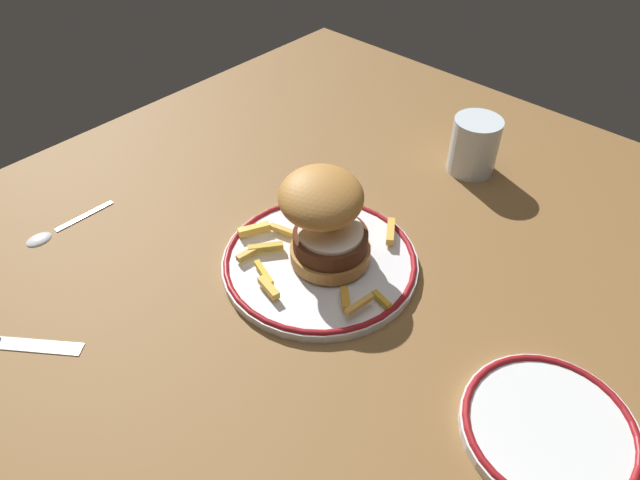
{
  "coord_description": "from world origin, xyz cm",
  "views": [
    {
      "loc": [
        -34.55,
        -39.33,
        53.84
      ],
      "look_at": [
        5.6,
        -2.45,
        4.6
      ],
      "focal_mm": 32.66,
      "sensor_mm": 36.0,
      "label": 1
    }
  ],
  "objects_px": {
    "burger": "(326,220)",
    "spoon": "(48,233)",
    "dinner_plate": "(320,261)",
    "water_glass": "(474,149)",
    "side_plate": "(549,428)"
  },
  "relations": [
    {
      "from": "burger",
      "to": "spoon",
      "type": "distance_m",
      "value": 0.4
    },
    {
      "from": "dinner_plate",
      "to": "water_glass",
      "type": "relative_size",
      "value": 2.88
    },
    {
      "from": "side_plate",
      "to": "water_glass",
      "type": "bearing_deg",
      "value": 41.42
    },
    {
      "from": "burger",
      "to": "side_plate",
      "type": "xyz_separation_m",
      "value": [
        -0.03,
        -0.33,
        -0.06
      ]
    },
    {
      "from": "dinner_plate",
      "to": "side_plate",
      "type": "bearing_deg",
      "value": -93.67
    },
    {
      "from": "dinner_plate",
      "to": "water_glass",
      "type": "distance_m",
      "value": 0.33
    },
    {
      "from": "burger",
      "to": "spoon",
      "type": "bearing_deg",
      "value": 124.55
    },
    {
      "from": "water_glass",
      "to": "dinner_plate",
      "type": "bearing_deg",
      "value": 175.25
    },
    {
      "from": "water_glass",
      "to": "spoon",
      "type": "xyz_separation_m",
      "value": [
        -0.53,
        0.35,
        -0.03
      ]
    },
    {
      "from": "dinner_plate",
      "to": "water_glass",
      "type": "bearing_deg",
      "value": -4.75
    },
    {
      "from": "burger",
      "to": "side_plate",
      "type": "distance_m",
      "value": 0.34
    },
    {
      "from": "side_plate",
      "to": "dinner_plate",
      "type": "bearing_deg",
      "value": 86.33
    },
    {
      "from": "dinner_plate",
      "to": "side_plate",
      "type": "xyz_separation_m",
      "value": [
        -0.02,
        -0.33,
        -0.0
      ]
    },
    {
      "from": "water_glass",
      "to": "side_plate",
      "type": "relative_size",
      "value": 0.5
    },
    {
      "from": "water_glass",
      "to": "spoon",
      "type": "relative_size",
      "value": 0.67
    }
  ]
}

